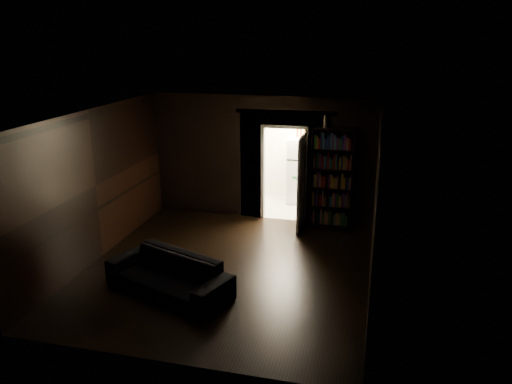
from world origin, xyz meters
TOP-DOWN VIEW (x-y plane):
  - ground at (0.00, 0.00)m, footprint 5.50×5.50m
  - room_walls at (-0.01, 1.07)m, footprint 5.02×5.61m
  - kitchen_alcove at (0.50, 3.87)m, footprint 2.20×1.80m
  - sofa at (-0.69, -1.01)m, footprint 2.34×1.63m
  - bookshelf at (1.58, 2.57)m, footprint 0.92×0.39m
  - refrigerator at (0.75, 4.11)m, footprint 0.94×0.91m
  - door at (0.96, 2.31)m, footprint 0.06×0.85m
  - figurine at (1.39, 2.52)m, footprint 0.11×0.11m
  - bottles at (0.83, 4.09)m, footprint 0.65×0.32m

SIDE VIEW (x-z plane):
  - ground at x=0.00m, z-range 0.00..0.00m
  - sofa at x=-0.69m, z-range 0.00..0.83m
  - refrigerator at x=0.75m, z-range 0.00..1.65m
  - door at x=0.96m, z-range 0.00..2.05m
  - bookshelf at x=1.58m, z-range 0.00..2.20m
  - kitchen_alcove at x=0.50m, z-range -0.09..2.51m
  - room_walls at x=-0.01m, z-range 0.26..3.10m
  - bottles at x=0.83m, z-range 1.65..1.92m
  - figurine at x=1.39m, z-range 2.20..2.47m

